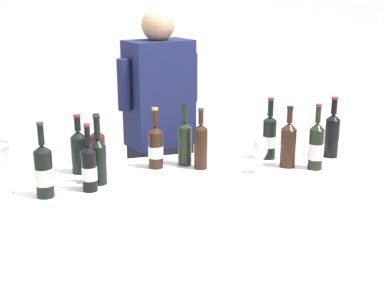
% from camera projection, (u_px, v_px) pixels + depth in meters
% --- Properties ---
extents(wall_back, '(8.00, 0.10, 2.80)m').
position_uv_depth(wall_back, '(114.00, 36.00, 4.99)').
color(wall_back, white).
rests_on(wall_back, ground_plane).
extents(counter, '(2.35, 0.62, 0.92)m').
position_uv_depth(counter, '(191.00, 251.00, 2.87)').
color(counter, white).
rests_on(counter, ground_plane).
extents(wine_bottle_0, '(0.07, 0.07, 0.32)m').
position_uv_depth(wine_bottle_0, '(89.00, 168.00, 2.45)').
color(wine_bottle_0, black).
rests_on(wine_bottle_0, counter).
extents(wine_bottle_1, '(0.07, 0.07, 0.32)m').
position_uv_depth(wine_bottle_1, '(98.00, 151.00, 2.66)').
color(wine_bottle_1, black).
rests_on(wine_bottle_1, counter).
extents(wine_bottle_2, '(0.07, 0.07, 0.34)m').
position_uv_depth(wine_bottle_2, '(269.00, 137.00, 2.92)').
color(wine_bottle_2, black).
rests_on(wine_bottle_2, counter).
extents(wine_bottle_3, '(0.08, 0.08, 0.31)m').
position_uv_depth(wine_bottle_3, '(79.00, 150.00, 2.69)').
color(wine_bottle_3, black).
rests_on(wine_bottle_3, counter).
extents(wine_bottle_4, '(0.07, 0.07, 0.32)m').
position_uv_depth(wine_bottle_4, '(201.00, 145.00, 2.75)').
color(wine_bottle_4, black).
rests_on(wine_bottle_4, counter).
extents(wine_bottle_5, '(0.08, 0.08, 0.35)m').
position_uv_depth(wine_bottle_5, '(44.00, 171.00, 2.38)').
color(wine_bottle_5, black).
rests_on(wine_bottle_5, counter).
extents(wine_bottle_6, '(0.08, 0.08, 0.32)m').
position_uv_depth(wine_bottle_6, '(156.00, 147.00, 2.77)').
color(wine_bottle_6, black).
rests_on(wine_bottle_6, counter).
extents(wine_bottle_7, '(0.08, 0.08, 0.33)m').
position_uv_depth(wine_bottle_7, '(288.00, 143.00, 2.78)').
color(wine_bottle_7, black).
rests_on(wine_bottle_7, counter).
extents(wine_bottle_8, '(0.08, 0.08, 0.34)m').
position_uv_depth(wine_bottle_8, '(99.00, 159.00, 2.54)').
color(wine_bottle_8, black).
rests_on(wine_bottle_8, counter).
extents(wine_bottle_9, '(0.07, 0.07, 0.34)m').
position_uv_depth(wine_bottle_9, '(184.00, 142.00, 2.81)').
color(wine_bottle_9, black).
rests_on(wine_bottle_9, counter).
extents(wine_bottle_10, '(0.08, 0.08, 0.34)m').
position_uv_depth(wine_bottle_10, '(332.00, 134.00, 2.95)').
color(wine_bottle_10, black).
rests_on(wine_bottle_10, counter).
extents(wine_bottle_11, '(0.08, 0.08, 0.35)m').
position_uv_depth(wine_bottle_11, '(316.00, 146.00, 2.75)').
color(wine_bottle_11, black).
rests_on(wine_bottle_11, counter).
extents(wine_glass, '(0.08, 0.08, 0.19)m').
position_uv_depth(wine_glass, '(261.00, 150.00, 2.68)').
color(wine_glass, silver).
rests_on(wine_glass, counter).
extents(person_server, '(0.53, 0.34, 1.73)m').
position_uv_depth(person_server, '(160.00, 151.00, 3.34)').
color(person_server, black).
rests_on(person_server, ground_plane).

